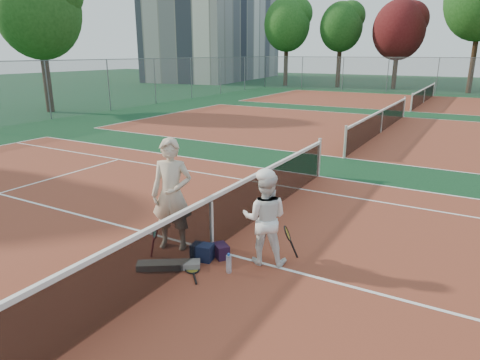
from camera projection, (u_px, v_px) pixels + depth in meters
name	position (u px, v px, depth m)	size (l,w,h in m)	color
ground	(212.00, 250.00, 7.63)	(130.00, 130.00, 0.00)	#0E351B
court_main	(212.00, 250.00, 7.63)	(23.77, 10.97, 0.01)	brown
court_far_a	(381.00, 132.00, 18.86)	(23.77, 10.97, 0.01)	brown
court_far_b	(423.00, 103.00, 30.08)	(23.77, 10.97, 0.01)	brown
net_main	(212.00, 224.00, 7.49)	(0.10, 10.98, 1.02)	black
net_far_a	(382.00, 121.00, 18.71)	(0.10, 10.98, 1.02)	black
net_far_b	(424.00, 95.00, 29.93)	(0.10, 10.98, 1.02)	black
fence_back	(437.00, 76.00, 35.47)	(32.00, 0.06, 3.00)	slate
fence_left	(10.00, 94.00, 20.44)	(54.50, 0.06, 3.00)	slate
apartment_block	(218.00, 19.00, 55.40)	(10.00, 22.00, 15.00)	beige
player_a	(172.00, 195.00, 7.48)	(0.73, 0.48, 2.00)	beige
player_b	(265.00, 219.00, 7.00)	(0.76, 0.59, 1.56)	white
racket_red	(156.00, 240.00, 7.35)	(0.15, 0.27, 0.59)	maroon
racket_black_held	(287.00, 242.00, 7.30)	(0.26, 0.27, 0.56)	black
racket_spare	(192.00, 269.00, 6.93)	(0.60, 0.27, 0.03)	black
sports_bag_navy	(202.00, 252.00, 7.24)	(0.36, 0.25, 0.28)	black
sports_bag_purple	(221.00, 251.00, 7.33)	(0.30, 0.20, 0.24)	black
net_cover_canvas	(169.00, 265.00, 6.99)	(1.02, 0.24, 0.11)	slate
water_bottle	(229.00, 264.00, 6.81)	(0.09, 0.09, 0.30)	#C7E4FC
tree_back_0	(287.00, 25.00, 43.93)	(4.70, 4.70, 8.84)	#382314
tree_back_1	(341.00, 27.00, 41.92)	(4.14, 4.14, 8.18)	#382314
tree_back_maroon	(399.00, 30.00, 39.69)	(4.77, 4.77, 8.14)	#382314
tree_left_1	(38.00, 11.00, 23.84)	(4.67, 4.67, 8.32)	#382314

